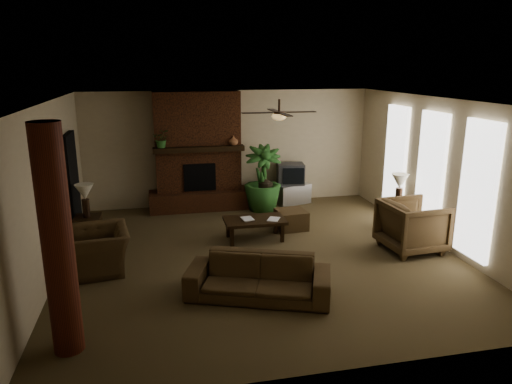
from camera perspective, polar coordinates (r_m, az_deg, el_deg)
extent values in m
plane|color=brown|center=(8.75, 0.56, -7.64)|extent=(7.00, 7.00, 0.00)
plane|color=silver|center=(8.09, 0.61, 10.96)|extent=(7.00, 7.00, 0.00)
plane|color=tan|center=(11.68, -3.21, 5.31)|extent=(7.00, 0.00, 7.00)
plane|color=tan|center=(5.12, 9.30, -7.91)|extent=(7.00, 0.00, 7.00)
plane|color=tan|center=(8.30, -23.71, -0.03)|extent=(0.00, 7.00, 7.00)
plane|color=tan|center=(9.69, 21.24, 2.25)|extent=(0.00, 7.00, 7.00)
cube|color=#552B16|center=(11.34, -7.02, 4.92)|extent=(2.00, 0.50, 2.80)
cube|color=#552B16|center=(11.51, -6.79, -0.93)|extent=(2.40, 0.70, 0.45)
cube|color=black|center=(11.21, -6.80, 1.77)|extent=(0.75, 0.04, 0.65)
cube|color=black|center=(11.05, -6.90, 5.18)|extent=(2.10, 0.28, 0.12)
cube|color=white|center=(11.01, 16.50, 3.84)|extent=(0.08, 0.85, 2.35)
cube|color=white|center=(9.83, 20.34, 2.21)|extent=(0.08, 0.85, 2.35)
cube|color=white|center=(8.72, 25.17, 0.15)|extent=(0.08, 0.85, 2.35)
cylinder|color=#562315|center=(5.94, -22.85, -5.67)|extent=(0.36, 0.36, 2.80)
cube|color=black|center=(10.09, -21.26, 0.68)|extent=(0.10, 1.00, 2.10)
cylinder|color=#312115|center=(8.49, 2.83, 10.33)|extent=(0.04, 0.04, 0.24)
cylinder|color=#312115|center=(8.50, 2.82, 9.52)|extent=(0.20, 0.20, 0.06)
ellipsoid|color=#F2BF72|center=(8.51, 2.81, 9.12)|extent=(0.26, 0.26, 0.14)
cube|color=black|center=(8.61, 5.43, 9.61)|extent=(0.55, 0.12, 0.01)
cube|color=black|center=(8.41, 0.15, 9.54)|extent=(0.55, 0.12, 0.01)
cube|color=black|center=(8.88, 2.15, 9.83)|extent=(0.12, 0.55, 0.01)
cube|color=black|center=(8.12, 3.55, 9.31)|extent=(0.12, 0.55, 0.01)
imported|color=#4B3820|center=(7.13, 0.30, -9.50)|extent=(2.21, 1.33, 0.83)
imported|color=#4B3820|center=(8.43, -18.46, -5.87)|extent=(0.86, 1.19, 0.96)
imported|color=#4B3820|center=(9.28, 18.40, -3.62)|extent=(1.04, 1.10, 1.06)
cube|color=black|center=(9.38, -0.16, -3.45)|extent=(1.20, 0.70, 0.06)
cube|color=black|center=(9.13, -2.92, -5.42)|extent=(0.07, 0.07, 0.37)
cube|color=black|center=(9.33, 3.18, -4.97)|extent=(0.07, 0.07, 0.37)
cube|color=black|center=(9.60, -3.40, -4.39)|extent=(0.07, 0.07, 0.37)
cube|color=black|center=(9.79, 2.41, -3.99)|extent=(0.07, 0.07, 0.37)
cube|color=#4B3820|center=(10.10, 4.27, -3.32)|extent=(0.65, 0.65, 0.40)
cube|color=#B9B9BB|center=(11.93, 4.37, -0.17)|extent=(0.96, 0.73, 0.50)
cube|color=#373739|center=(11.79, 4.18, 2.21)|extent=(0.71, 0.58, 0.52)
cube|color=black|center=(11.54, 4.55, 1.92)|extent=(0.52, 0.10, 0.40)
cylinder|color=black|center=(11.24, 1.16, -0.56)|extent=(0.34, 0.34, 0.70)
sphere|color=black|center=(11.18, 1.16, 0.68)|extent=(0.34, 0.34, 0.34)
imported|color=#2B5B24|center=(11.27, 0.80, -0.05)|extent=(0.96, 1.61, 0.87)
cube|color=black|center=(9.77, -19.59, -4.37)|extent=(0.51, 0.51, 0.55)
cylinder|color=#312115|center=(9.63, -19.82, -1.84)|extent=(0.16, 0.16, 0.35)
cone|color=silver|center=(9.55, -20.00, 0.02)|extent=(0.40, 0.40, 0.30)
cube|color=black|center=(10.44, 16.71, -2.88)|extent=(0.63, 0.63, 0.55)
cylinder|color=#312115|center=(10.33, 16.85, -0.48)|extent=(0.17, 0.17, 0.35)
cone|color=silver|center=(10.25, 16.99, 1.27)|extent=(0.44, 0.44, 0.30)
imported|color=#2B5B24|center=(10.96, -11.32, 6.10)|extent=(0.40, 0.44, 0.33)
imported|color=#925C3A|center=(11.13, -2.73, 6.23)|extent=(0.26, 0.26, 0.22)
imported|color=#999999|center=(9.26, -1.68, -2.57)|extent=(0.22, 0.05, 0.29)
imported|color=#999999|center=(9.30, 1.51, -2.47)|extent=(0.20, 0.12, 0.29)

